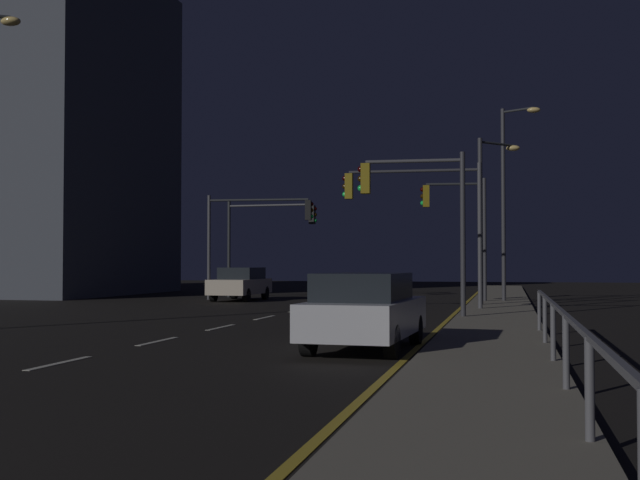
# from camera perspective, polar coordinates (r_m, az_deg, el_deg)

# --- Properties ---
(ground_plane) EXTENTS (112.00, 112.00, 0.00)m
(ground_plane) POSITION_cam_1_polar(r_m,az_deg,el_deg) (22.43, -6.73, -6.20)
(ground_plane) COLOR black
(ground_plane) RESTS_ON ground
(sidewalk_right) EXTENTS (2.48, 77.00, 0.14)m
(sidewalk_right) POSITION_cam_1_polar(r_m,az_deg,el_deg) (21.05, 12.50, -6.28)
(sidewalk_right) COLOR gray
(sidewalk_right) RESTS_ON ground
(lane_markings_center) EXTENTS (0.14, 50.00, 0.01)m
(lane_markings_center) POSITION_cam_1_polar(r_m,az_deg,el_deg) (25.73, -4.02, -5.62)
(lane_markings_center) COLOR silver
(lane_markings_center) RESTS_ON ground
(lane_edge_line) EXTENTS (0.14, 53.00, 0.01)m
(lane_edge_line) POSITION_cam_1_polar(r_m,az_deg,el_deg) (26.11, 9.41, -5.54)
(lane_edge_line) COLOR gold
(lane_edge_line) RESTS_ON ground
(car) EXTENTS (2.00, 4.47, 1.57)m
(car) POSITION_cam_1_polar(r_m,az_deg,el_deg) (16.10, 3.28, -5.06)
(car) COLOR silver
(car) RESTS_ON ground
(car_oncoming) EXTENTS (1.83, 4.40, 1.57)m
(car_oncoming) POSITION_cam_1_polar(r_m,az_deg,el_deg) (37.82, -5.76, -3.12)
(car_oncoming) COLOR beige
(car_oncoming) RESTS_ON ground
(traffic_light_far_center) EXTENTS (2.83, 0.57, 5.35)m
(traffic_light_far_center) POSITION_cam_1_polar(r_m,az_deg,el_deg) (34.98, 9.89, 1.74)
(traffic_light_far_center) COLOR #38383D
(traffic_light_far_center) RESTS_ON sidewalk_right
(traffic_light_mid_right) EXTENTS (5.24, 0.70, 5.10)m
(traffic_light_mid_right) POSITION_cam_1_polar(r_m,az_deg,el_deg) (38.32, -4.66, 1.14)
(traffic_light_mid_right) COLOR #4C4C51
(traffic_light_mid_right) RESTS_ON ground
(traffic_light_near_left) EXTENTS (3.34, 0.45, 5.07)m
(traffic_light_near_left) POSITION_cam_1_polar(r_m,az_deg,el_deg) (24.73, 6.95, 2.77)
(traffic_light_near_left) COLOR #38383D
(traffic_light_near_left) RESTS_ON sidewalk_right
(traffic_light_mid_left) EXTENTS (4.86, 0.41, 5.02)m
(traffic_light_mid_left) POSITION_cam_1_polar(r_m,az_deg,el_deg) (40.74, -3.76, 0.87)
(traffic_light_mid_left) COLOR #2D3033
(traffic_light_mid_left) RESTS_ON ground
(traffic_light_overhead_east) EXTENTS (5.12, 0.49, 5.29)m
(traffic_light_overhead_east) POSITION_cam_1_polar(r_m,az_deg,el_deg) (29.24, 7.06, 2.55)
(traffic_light_overhead_east) COLOR #4C4C51
(traffic_light_overhead_east) RESTS_ON sidewalk_right
(street_lamp_far_end) EXTENTS (1.66, 1.01, 8.42)m
(street_lamp_far_end) POSITION_cam_1_polar(r_m,az_deg,el_deg) (35.38, 13.45, 3.75)
(street_lamp_far_end) COLOR #38383D
(street_lamp_far_end) RESTS_ON sidewalk_right
(street_lamp_median) EXTENTS (1.66, 1.64, 6.62)m
(street_lamp_median) POSITION_cam_1_polar(r_m,az_deg,el_deg) (32.24, 12.00, 2.64)
(street_lamp_median) COLOR #38383D
(street_lamp_median) RESTS_ON sidewalk_right
(barrier_fence) EXTENTS (0.09, 18.49, 0.98)m
(barrier_fence) POSITION_cam_1_polar(r_m,az_deg,el_deg) (10.74, 17.35, -6.36)
(barrier_fence) COLOR #59595E
(barrier_fence) RESTS_ON sidewalk_right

